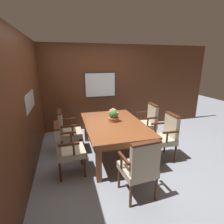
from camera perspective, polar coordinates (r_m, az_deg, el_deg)
The scene contains 10 objects.
ground_plane at distance 3.89m, azimuth 0.26°, elevation -14.32°, with size 14.00×14.00×0.00m, color gray.
wall_back at distance 5.16m, azimuth -5.12°, elevation 7.80°, with size 7.20×0.08×2.45m.
wall_left at distance 3.38m, azimuth -26.23°, elevation 1.66°, with size 0.08×7.20×2.45m.
dining_table at distance 3.72m, azimuth 0.61°, elevation -4.91°, with size 1.20×1.86×0.73m.
chair_right_far at distance 4.49m, azimuth 11.55°, elevation -2.89°, with size 0.50×0.54×0.96m.
chair_head_near at distance 2.66m, azimuth 9.14°, elevation -16.98°, with size 0.55×0.52×0.96m.
chair_left_far at distance 4.00m, azimuth -14.47°, elevation -5.51°, with size 0.49×0.53×0.96m.
chair_right_near at distance 3.78m, azimuth 17.01°, elevation -7.07°, with size 0.50×0.54×0.96m.
chair_left_near at distance 3.23m, azimuth -14.71°, elevation -10.94°, with size 0.50×0.54×0.96m.
potted_plant at distance 3.75m, azimuth 0.48°, elevation -1.13°, with size 0.24×0.24×0.29m.
Camera 1 is at (-0.90, -3.23, 1.98)m, focal length 28.00 mm.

